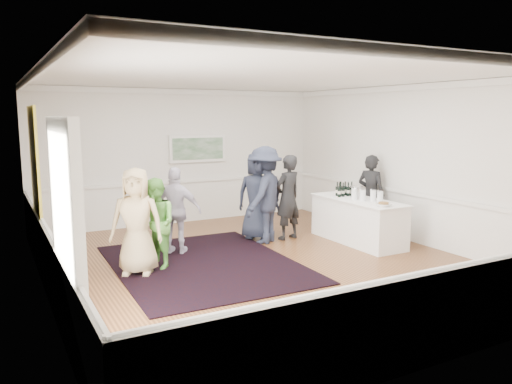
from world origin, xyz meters
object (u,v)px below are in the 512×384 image
bartender (371,194)px  serving_table (358,220)px  guest_dark_b (288,197)px  ice_bucket (356,192)px  guest_tan (136,221)px  guest_dark_a (265,195)px  guest_navy (258,196)px  guest_green (156,224)px  guest_lilac (176,211)px  nut_bowl (383,204)px

bartender → serving_table: bearing=103.0°
guest_dark_b → ice_bucket: 1.41m
ice_bucket → guest_tan: bearing=-179.3°
serving_table → guest_dark_a: guest_dark_a is taller
guest_navy → ice_bucket: 2.02m
bartender → guest_green: bearing=73.6°
guest_tan → guest_dark_a: size_ratio=0.89×
serving_table → guest_tan: (-4.52, 0.07, 0.43)m
serving_table → guest_green: bearing=176.7°
guest_lilac → guest_tan: bearing=76.5°
guest_dark_a → guest_dark_b: bearing=146.7°
guest_dark_a → bartender: bearing=135.5°
guest_dark_b → guest_green: bearing=-1.1°
guest_tan → guest_dark_a: guest_dark_a is taller
serving_table → nut_bowl: nut_bowl is taller
guest_tan → serving_table: bearing=27.5°
serving_table → bartender: size_ratio=1.27×
serving_table → guest_dark_a: size_ratio=1.12×
guest_dark_a → guest_dark_b: 0.57m
guest_green → ice_bucket: bearing=74.7°
guest_dark_a → guest_lilac: bearing=-35.8°
guest_lilac → guest_navy: 1.89m
nut_bowl → ice_bucket: bearing=80.3°
guest_tan → nut_bowl: bearing=16.5°
nut_bowl → guest_dark_b: bearing=119.5°
bartender → guest_lilac: bartender is taller
ice_bucket → nut_bowl: bearing=-99.7°
guest_dark_a → nut_bowl: bearing=97.1°
bartender → guest_navy: (-2.42, 0.73, 0.05)m
guest_navy → ice_bucket: bearing=-165.3°
guest_dark_b → ice_bucket: (1.17, -0.77, 0.12)m
guest_green → ice_bucket: size_ratio=5.92×
guest_dark_a → ice_bucket: (1.73, -0.76, 0.02)m
guest_green → guest_tan: bearing=-79.6°
guest_lilac → guest_navy: bearing=-137.3°
guest_dark_b → guest_navy: 0.63m
guest_dark_a → nut_bowl: (1.56, -1.76, -0.05)m
bartender → guest_tan: guest_tan is taller
serving_table → guest_navy: bearing=144.7°
guest_green → guest_lilac: bearing=125.2°
guest_dark_b → guest_tan: bearing=0.3°
guest_green → guest_dark_b: (3.03, 0.66, 0.12)m
guest_dark_b → nut_bowl: guest_dark_b is taller
guest_lilac → guest_dark_a: bearing=-146.3°
guest_lilac → ice_bucket: guest_lilac is taller
guest_tan → guest_navy: (2.85, 1.11, 0.04)m
bartender → guest_navy: 2.52m
guest_navy → nut_bowl: guest_navy is taller
guest_green → nut_bowl: 4.18m
bartender → ice_bucket: bearing=96.4°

